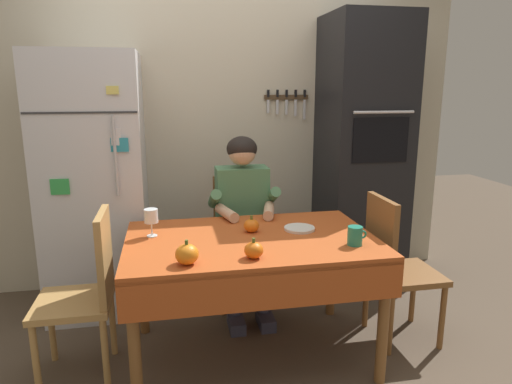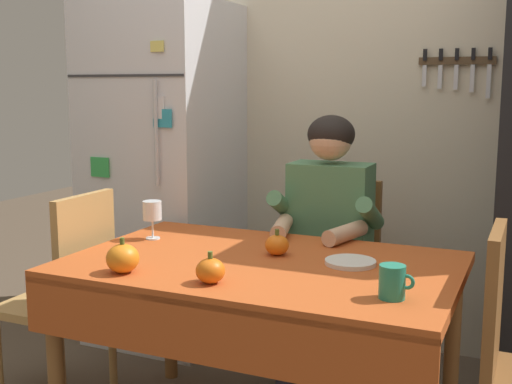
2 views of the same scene
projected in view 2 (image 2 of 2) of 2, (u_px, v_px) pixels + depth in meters
back_wall_assembly at (366, 100)px, 3.37m from camera, size 3.70×0.13×2.60m
refrigerator at (164, 174)px, 3.48m from camera, size 0.68×0.71×1.80m
dining_table at (259, 285)px, 2.35m from camera, size 1.40×0.90×0.74m
chair_behind_person at (337, 269)px, 3.06m from camera, size 0.40×0.40×0.93m
seated_person at (325, 231)px, 2.86m from camera, size 0.47×0.55×1.25m
chair_left_side at (68, 290)px, 2.75m from camera, size 0.40×0.40×0.93m
coffee_mug at (393, 282)px, 1.93m from camera, size 0.11×0.08×0.10m
wine_glass at (152, 212)px, 2.67m from camera, size 0.08×0.08×0.16m
pumpkin_large at (277, 245)px, 2.43m from camera, size 0.09×0.09×0.10m
pumpkin_medium at (123, 258)px, 2.20m from camera, size 0.11×0.11×0.12m
pumpkin_small at (210, 271)px, 2.08m from camera, size 0.10×0.10×0.10m
serving_tray at (350, 262)px, 2.31m from camera, size 0.18×0.18×0.02m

